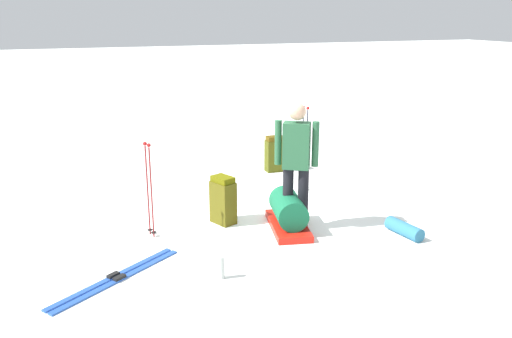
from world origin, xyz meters
TOP-DOWN VIEW (x-y plane):
  - ground_plane at (0.00, 0.00)m, footprint 80.00×80.00m
  - skier_standing at (-0.63, -0.31)m, footprint 0.37×0.49m
  - ski_pair_near at (-1.20, 2.10)m, footprint 1.10×1.53m
  - backpack_large_dark at (1.99, -1.15)m, footprint 0.21×0.34m
  - backpack_bright at (-0.06, 0.51)m, footprint 0.39×0.33m
  - ski_poles_planted_near at (0.85, -1.17)m, footprint 0.17×0.10m
  - ski_poles_planted_far at (-0.15, 1.51)m, footprint 0.17×0.10m
  - gear_sled at (-0.58, -0.23)m, footprint 1.12×0.67m
  - sleeping_mat_rolled at (-1.34, -1.54)m, footprint 0.57×0.26m
  - thermos_bottle at (-1.60, 1.03)m, footprint 0.07×0.07m

SIDE VIEW (x-z plane):
  - ground_plane at x=0.00m, z-range 0.00..0.00m
  - ski_pair_near at x=-1.20m, z-range -0.01..0.04m
  - sleeping_mat_rolled at x=-1.34m, z-range 0.00..0.18m
  - thermos_bottle at x=-1.60m, z-range 0.00..0.26m
  - gear_sled at x=-0.58m, z-range -0.02..0.47m
  - backpack_large_dark at x=1.99m, z-range -0.01..0.64m
  - backpack_bright at x=-0.06m, z-range -0.01..0.66m
  - ski_poles_planted_far at x=-0.15m, z-range 0.07..1.31m
  - ski_poles_planted_near at x=0.85m, z-range 0.07..1.45m
  - skier_standing at x=-0.63m, z-range 0.10..1.80m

